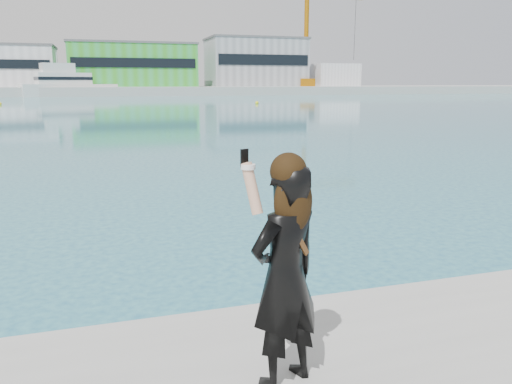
% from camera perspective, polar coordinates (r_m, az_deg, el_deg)
% --- Properties ---
extents(far_quay, '(320.00, 40.00, 2.00)m').
position_cam_1_polar(far_quay, '(133.47, -17.30, 11.01)').
color(far_quay, '#9E9E99').
rests_on(far_quay, ground).
extents(warehouse_white, '(24.48, 15.35, 9.50)m').
position_cam_1_polar(warehouse_white, '(133.26, -27.18, 12.70)').
color(warehouse_white, silver).
rests_on(warehouse_white, far_quay).
extents(warehouse_green, '(30.60, 16.36, 10.50)m').
position_cam_1_polar(warehouse_green, '(131.78, -13.90, 13.92)').
color(warehouse_green, green).
rests_on(warehouse_green, far_quay).
extents(warehouse_grey_right, '(25.50, 15.35, 12.50)m').
position_cam_1_polar(warehouse_grey_right, '(137.60, -0.06, 14.60)').
color(warehouse_grey_right, gray).
rests_on(warehouse_grey_right, far_quay).
extents(ancillary_shed, '(12.00, 10.00, 6.00)m').
position_cam_1_polar(ancillary_shed, '(143.72, 8.82, 13.07)').
color(ancillary_shed, silver).
rests_on(ancillary_shed, far_quay).
extents(dock_crane, '(23.00, 4.00, 24.00)m').
position_cam_1_polar(dock_crane, '(136.96, 6.25, 17.40)').
color(dock_crane, '#C06E0B').
rests_on(dock_crane, far_quay).
extents(flagpole_right, '(1.28, 0.16, 8.00)m').
position_cam_1_polar(flagpole_right, '(126.52, -7.11, 13.92)').
color(flagpole_right, silver).
rests_on(flagpole_right, far_quay).
extents(motor_yacht, '(20.51, 11.13, 9.23)m').
position_cam_1_polar(motor_yacht, '(118.15, -20.84, 11.43)').
color(motor_yacht, silver).
rests_on(motor_yacht, ground).
extents(buoy_near, '(0.50, 0.50, 0.50)m').
position_cam_1_polar(buoy_near, '(71.73, 0.11, 10.02)').
color(buoy_near, yellow).
rests_on(buoy_near, ground).
extents(buoy_far, '(0.50, 0.50, 0.50)m').
position_cam_1_polar(buoy_far, '(76.75, -27.24, 8.83)').
color(buoy_far, yellow).
rests_on(buoy_far, ground).
extents(woman, '(0.71, 0.60, 1.74)m').
position_cam_1_polar(woman, '(3.58, 3.36, -8.92)').
color(woman, black).
rests_on(woman, near_quay).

